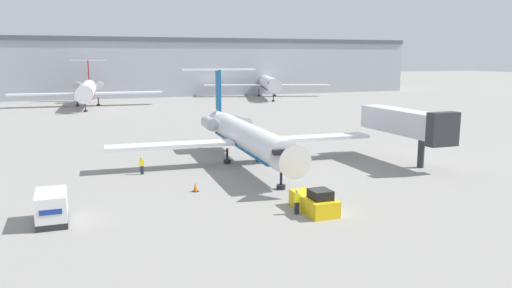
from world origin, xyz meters
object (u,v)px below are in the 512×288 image
at_px(worker_near_tug, 297,201).
at_px(worker_by_wing, 142,165).
at_px(luggage_cart, 52,208).
at_px(airplane_main, 245,135).
at_px(jet_bridge, 406,123).
at_px(pushback_tug, 314,202).
at_px(airplane_parked_far_right, 87,90).
at_px(airplane_parked_far_left, 267,82).
at_px(traffic_cone_left, 195,187).

bearing_deg(worker_near_tug, worker_by_wing, 118.06).
bearing_deg(luggage_cart, airplane_main, 35.73).
distance_m(airplane_main, worker_by_wing, 11.59).
bearing_deg(luggage_cart, worker_near_tug, -13.90).
relative_size(worker_near_tug, jet_bridge, 0.14).
height_order(pushback_tug, airplane_parked_far_right, airplane_parked_far_right).
distance_m(airplane_parked_far_left, airplane_parked_far_right, 51.92).
distance_m(airplane_main, luggage_cart, 23.86).
height_order(luggage_cart, airplane_parked_far_left, airplane_parked_far_left).
bearing_deg(worker_by_wing, worker_near_tug, -61.94).
height_order(luggage_cart, worker_by_wing, luggage_cart).
relative_size(traffic_cone_left, airplane_parked_far_left, 0.02).
bearing_deg(luggage_cart, airplane_parked_far_right, 86.31).
xyz_separation_m(luggage_cart, worker_near_tug, (17.02, -4.21, -0.13)).
distance_m(worker_near_tug, jet_bridge, 22.98).
xyz_separation_m(airplane_main, worker_by_wing, (-11.32, -1.13, -2.24)).
distance_m(pushback_tug, jet_bridge, 21.72).
relative_size(worker_near_tug, worker_by_wing, 1.06).
xyz_separation_m(worker_near_tug, worker_by_wing, (-9.04, 16.97, -0.06)).
distance_m(luggage_cart, airplane_parked_far_left, 114.33).
relative_size(worker_by_wing, traffic_cone_left, 2.12).
relative_size(airplane_main, worker_near_tug, 15.88).
bearing_deg(airplane_main, traffic_cone_left, -130.14).
xyz_separation_m(airplane_main, jet_bridge, (16.73, -5.64, 1.29)).
bearing_deg(jet_bridge, airplane_parked_far_left, 77.57).
height_order(worker_by_wing, airplane_parked_far_right, airplane_parked_far_right).
relative_size(luggage_cart, jet_bridge, 0.29).
height_order(luggage_cart, worker_near_tug, luggage_cart).
xyz_separation_m(airplane_parked_far_right, jet_bridge, (30.38, -79.32, 0.64)).
distance_m(worker_by_wing, traffic_cone_left, 8.90).
distance_m(airplane_main, traffic_cone_left, 12.50).
bearing_deg(traffic_cone_left, worker_near_tug, -57.54).
relative_size(worker_near_tug, traffic_cone_left, 2.24).
height_order(airplane_main, jet_bridge, airplane_main).
bearing_deg(airplane_parked_far_left, luggage_cart, -119.43).
distance_m(airplane_main, worker_near_tug, 18.37).
bearing_deg(jet_bridge, luggage_cart, -167.12).
relative_size(worker_by_wing, airplane_parked_far_left, 0.04).
bearing_deg(airplane_parked_far_right, worker_by_wing, -88.21).
relative_size(airplane_parked_far_left, airplane_parked_far_right, 1.13).
distance_m(worker_near_tug, airplane_parked_far_right, 92.52).
bearing_deg(worker_near_tug, airplane_main, 82.84).
height_order(luggage_cart, airplane_parked_far_right, airplane_parked_far_right).
relative_size(worker_by_wing, jet_bridge, 0.13).
height_order(airplane_main, airplane_parked_far_right, airplane_parked_far_right).
bearing_deg(pushback_tug, jet_bridge, 35.16).
bearing_deg(pushback_tug, traffic_cone_left, 129.32).
xyz_separation_m(traffic_cone_left, jet_bridge, (24.58, 3.67, 4.06)).
bearing_deg(worker_near_tug, airplane_parked_far_right, 97.07).
bearing_deg(airplane_parked_far_left, airplane_main, -113.28).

